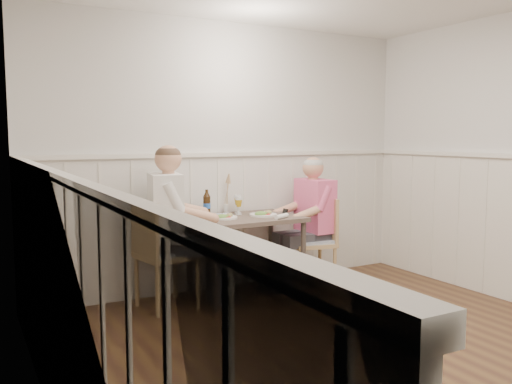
% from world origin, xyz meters
% --- Properties ---
extents(ground_plane, '(4.50, 4.50, 0.00)m').
position_xyz_m(ground_plane, '(0.00, 0.00, 0.00)').
color(ground_plane, '#41271A').
extents(room_shell, '(4.04, 4.54, 2.60)m').
position_xyz_m(room_shell, '(0.00, 0.00, 1.52)').
color(room_shell, silver).
rests_on(room_shell, ground).
extents(wainscot, '(4.00, 4.49, 1.34)m').
position_xyz_m(wainscot, '(0.00, 0.69, 0.69)').
color(wainscot, silver).
rests_on(wainscot, ground).
extents(dining_table, '(1.00, 0.70, 0.75)m').
position_xyz_m(dining_table, '(-0.04, 1.84, 0.65)').
color(dining_table, '#4E4138').
rests_on(dining_table, ground).
extents(chair_right, '(0.49, 0.49, 0.89)m').
position_xyz_m(chair_right, '(0.74, 1.81, 0.48)').
color(chair_right, tan).
rests_on(chair_right, ground).
extents(chair_left, '(0.52, 0.52, 0.96)m').
position_xyz_m(chair_left, '(-0.87, 1.84, 0.52)').
color(chair_left, tan).
rests_on(chair_left, ground).
extents(man_in_pink, '(0.61, 0.42, 1.31)m').
position_xyz_m(man_in_pink, '(0.70, 1.84, 0.55)').
color(man_in_pink, '#3F3F47').
rests_on(man_in_pink, ground).
extents(diner_cream, '(0.73, 0.52, 1.45)m').
position_xyz_m(diner_cream, '(-0.78, 1.83, 0.61)').
color(diner_cream, '#3F3F47').
rests_on(diner_cream, ground).
extents(plate_man, '(0.26, 0.26, 0.07)m').
position_xyz_m(plate_man, '(0.12, 1.81, 0.77)').
color(plate_man, white).
rests_on(plate_man, dining_table).
extents(plate_diner, '(0.24, 0.24, 0.06)m').
position_xyz_m(plate_diner, '(-0.27, 1.83, 0.77)').
color(plate_diner, white).
rests_on(plate_diner, dining_table).
extents(beer_glass_a, '(0.07, 0.07, 0.18)m').
position_xyz_m(beer_glass_a, '(-0.00, 2.08, 0.87)').
color(beer_glass_a, silver).
rests_on(beer_glass_a, dining_table).
extents(beer_glass_b, '(0.07, 0.07, 0.17)m').
position_xyz_m(beer_glass_b, '(-0.04, 1.99, 0.87)').
color(beer_glass_b, silver).
rests_on(beer_glass_b, dining_table).
extents(beer_bottle, '(0.07, 0.07, 0.25)m').
position_xyz_m(beer_bottle, '(-0.34, 2.07, 0.86)').
color(beer_bottle, black).
rests_on(beer_bottle, dining_table).
extents(rolled_napkin, '(0.18, 0.13, 0.04)m').
position_xyz_m(rolled_napkin, '(0.19, 1.58, 0.77)').
color(rolled_napkin, white).
rests_on(rolled_napkin, dining_table).
extents(grass_vase, '(0.05, 0.05, 0.41)m').
position_xyz_m(grass_vase, '(-0.10, 2.15, 0.93)').
color(grass_vase, silver).
rests_on(grass_vase, dining_table).
extents(gingham_mat, '(0.40, 0.35, 0.01)m').
position_xyz_m(gingham_mat, '(-0.28, 2.01, 0.75)').
color(gingham_mat, slate).
rests_on(gingham_mat, dining_table).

